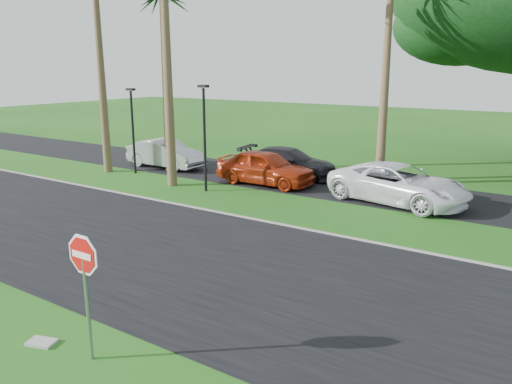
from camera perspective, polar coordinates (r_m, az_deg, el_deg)
The scene contains 12 objects.
ground at distance 12.55m, azimuth -8.80°, elevation -11.43°, with size 120.00×120.00×0.00m, color #1C4E13.
road at distance 13.95m, azimuth -3.26°, elevation -8.53°, with size 120.00×8.00×0.02m, color black.
parking_strip at distance 22.83m, azimuth 12.58°, elevation 0.18°, with size 120.00×5.00×0.02m, color black.
curb at distance 17.16m, azimuth 4.82°, elevation -4.09°, with size 120.00×0.12×0.06m, color gray.
stop_sign_near at distance 9.65m, azimuth -19.01°, elevation -8.61°, with size 1.05×0.07×2.62m.
streetlight_left at distance 26.35m, azimuth -13.92°, elevation 7.44°, with size 0.45×0.25×4.34m.
streetlight_right at distance 21.86m, azimuth -5.91°, elevation 6.89°, with size 0.45×0.25×4.64m.
car_silver at distance 27.71m, azimuth -10.30°, elevation 4.29°, with size 1.60×4.59×1.51m, color #ACAFB4.
car_red at distance 23.30m, azimuth 1.07°, elevation 2.80°, with size 1.90×4.72×1.61m, color #9D250D.
car_dark at distance 24.95m, azimuth 3.72°, elevation 3.34°, with size 2.03×4.99×1.45m, color black.
car_minivan at distance 20.86m, azimuth 15.98°, elevation 0.85°, with size 2.60×5.64×1.57m, color white.
utility_slab at distance 11.25m, azimuth -23.31°, elevation -15.50°, with size 0.55×0.35×0.06m, color #989991.
Camera 1 is at (7.70, -8.32, 5.38)m, focal length 35.00 mm.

